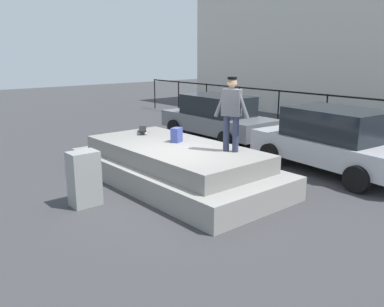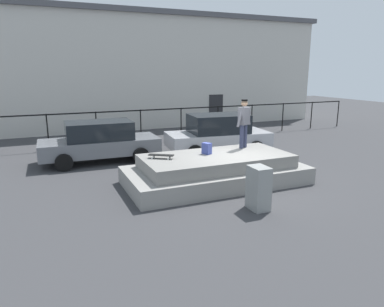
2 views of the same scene
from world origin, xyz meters
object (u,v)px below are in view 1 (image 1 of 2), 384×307
object	(u,v)px
car_grey_sedan_near	(218,117)
utility_box	(84,179)
skateboard	(143,129)
backpack	(177,135)
car_silver_sedan_mid	(335,140)
skateboarder	(231,109)

from	to	relation	value
car_grey_sedan_near	utility_box	distance (m)	7.37
skateboard	backpack	bearing A→B (deg)	-0.45
car_grey_sedan_near	car_silver_sedan_mid	distance (m)	5.05
skateboarder	skateboard	world-z (taller)	skateboarder
car_grey_sedan_near	car_silver_sedan_mid	bearing A→B (deg)	-5.68
skateboarder	utility_box	bearing A→B (deg)	-114.02
car_grey_sedan_near	utility_box	xyz separation A→B (m)	(3.00, -6.73, -0.25)
skateboarder	backpack	world-z (taller)	skateboarder
car_grey_sedan_near	backpack	bearing A→B (deg)	-55.94
skateboard	car_silver_sedan_mid	world-z (taller)	car_silver_sedan_mid
skateboarder	utility_box	xyz separation A→B (m)	(-1.33, -2.98, -1.33)
skateboarder	skateboard	bearing A→B (deg)	-174.09
backpack	utility_box	distance (m)	2.71
skateboard	utility_box	xyz separation A→B (m)	(1.79, -2.66, -0.46)
utility_box	car_grey_sedan_near	bearing A→B (deg)	114.39
backpack	car_silver_sedan_mid	size ratio (longest dim) A/B	0.08
backpack	car_grey_sedan_near	size ratio (longest dim) A/B	0.08
car_silver_sedan_mid	utility_box	xyz separation A→B (m)	(-2.03, -6.23, -0.28)
backpack	car_silver_sedan_mid	world-z (taller)	car_silver_sedan_mid
backpack	utility_box	bearing A→B (deg)	161.90
backpack	utility_box	size ratio (longest dim) A/B	0.31
skateboarder	car_silver_sedan_mid	xyz separation A→B (m)	(0.71, 3.25, -1.04)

